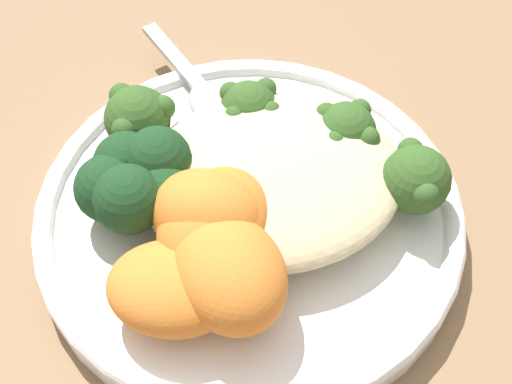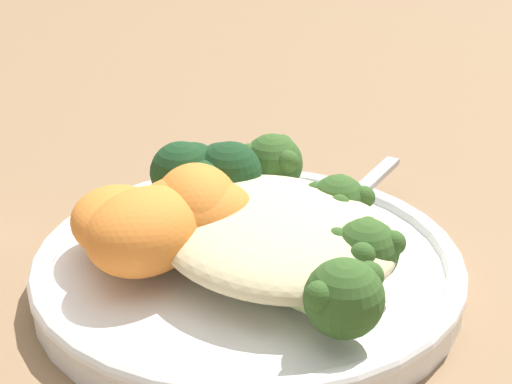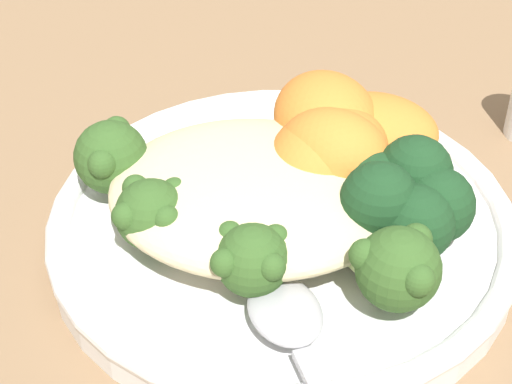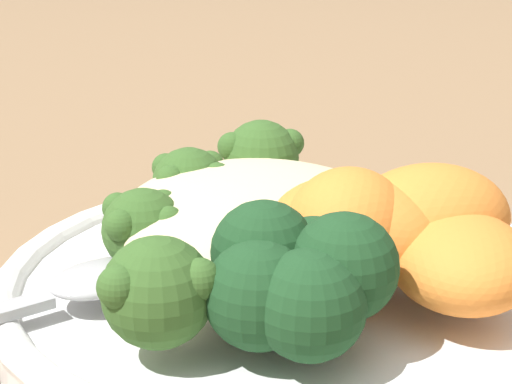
{
  "view_description": "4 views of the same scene",
  "coord_description": "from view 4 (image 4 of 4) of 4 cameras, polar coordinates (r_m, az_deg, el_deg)",
  "views": [
    {
      "loc": [
        0.06,
        0.29,
        0.4
      ],
      "look_at": [
        0.02,
        0.03,
        0.05
      ],
      "focal_mm": 60.0,
      "sensor_mm": 36.0,
      "label": 1
    },
    {
      "loc": [
        -0.31,
        0.25,
        0.25
      ],
      "look_at": [
        0.02,
        0.01,
        0.06
      ],
      "focal_mm": 60.0,
      "sensor_mm": 36.0,
      "label": 2
    },
    {
      "loc": [
        0.04,
        -0.31,
        0.29
      ],
      "look_at": [
        0.01,
        0.01,
        0.04
      ],
      "focal_mm": 60.0,
      "sensor_mm": 36.0,
      "label": 3
    },
    {
      "loc": [
        0.33,
        -0.06,
        0.16
      ],
      "look_at": [
        0.02,
        0.01,
        0.06
      ],
      "focal_mm": 60.0,
      "sensor_mm": 36.0,
      "label": 4
    }
  ],
  "objects": [
    {
      "name": "broccoli_stalk_2",
      "position": [
        0.34,
        -4.15,
        -2.73
      ],
      "size": [
        0.03,
        0.12,
        0.03
      ],
      "rotation": [
        0.0,
        0.0,
        4.64
      ],
      "color": "#ADC675",
      "rests_on": "plate"
    },
    {
      "name": "kale_tuft",
      "position": [
        0.28,
        2.81,
        -5.69
      ],
      "size": [
        0.06,
        0.07,
        0.04
      ],
      "color": "#193D1E",
      "rests_on": "plate"
    },
    {
      "name": "broccoli_stalk_3",
      "position": [
        0.29,
        -4.84,
        -6.3
      ],
      "size": [
        0.09,
        0.11,
        0.04
      ],
      "rotation": [
        0.0,
        0.0,
        5.35
      ],
      "color": "#ADC675",
      "rests_on": "plate"
    },
    {
      "name": "sweet_potato_chunk_2",
      "position": [
        0.32,
        6.13,
        -2.47
      ],
      "size": [
        0.07,
        0.07,
        0.05
      ],
      "primitive_type": "ellipsoid",
      "rotation": [
        0.0,
        0.0,
        5.8
      ],
      "color": "orange",
      "rests_on": "plate"
    },
    {
      "name": "ground_plane",
      "position": [
        0.37,
        -1.73,
        -7.02
      ],
      "size": [
        4.0,
        4.0,
        0.0
      ],
      "primitive_type": "plane",
      "color": "#846647"
    },
    {
      "name": "sweet_potato_chunk_1",
      "position": [
        0.34,
        11.42,
        -1.83
      ],
      "size": [
        0.07,
        0.08,
        0.04
      ],
      "primitive_type": "ellipsoid",
      "rotation": [
        0.0,
        0.0,
        1.85
      ],
      "color": "orange",
      "rests_on": "plate"
    },
    {
      "name": "plate",
      "position": [
        0.35,
        2.04,
        -6.41
      ],
      "size": [
        0.24,
        0.24,
        0.02
      ],
      "color": "white",
      "rests_on": "ground_plane"
    },
    {
      "name": "broccoli_stalk_1",
      "position": [
        0.38,
        -2.25,
        -0.38
      ],
      "size": [
        0.1,
        0.09,
        0.03
      ],
      "rotation": [
        0.0,
        0.0,
        3.89
      ],
      "color": "#ADC675",
      "rests_on": "plate"
    },
    {
      "name": "sweet_potato_chunk_0",
      "position": [
        0.33,
        6.63,
        -2.6
      ],
      "size": [
        0.08,
        0.09,
        0.04
      ],
      "primitive_type": "ellipsoid",
      "rotation": [
        0.0,
        0.0,
        4.07
      ],
      "color": "orange",
      "rests_on": "plate"
    },
    {
      "name": "broccoli_stalk_0",
      "position": [
        0.41,
        0.78,
        1.71
      ],
      "size": [
        0.11,
        0.04,
        0.04
      ],
      "rotation": [
        0.0,
        0.0,
        3.28
      ],
      "color": "#ADC675",
      "rests_on": "plate"
    },
    {
      "name": "spoon",
      "position": [
        0.33,
        -11.39,
        -6.03
      ],
      "size": [
        0.06,
        0.1,
        0.01
      ],
      "rotation": [
        0.0,
        0.0,
        5.14
      ],
      "color": "#A3A3A8",
      "rests_on": "plate"
    },
    {
      "name": "quinoa_mound",
      "position": [
        0.35,
        0.42,
        -1.79
      ],
      "size": [
        0.14,
        0.12,
        0.03
      ],
      "primitive_type": "ellipsoid",
      "color": "beige",
      "rests_on": "plate"
    },
    {
      "name": "sweet_potato_chunk_3",
      "position": [
        0.32,
        13.43,
        -4.45
      ],
      "size": [
        0.08,
        0.07,
        0.03
      ],
      "primitive_type": "ellipsoid",
      "rotation": [
        0.0,
        0.0,
        6.02
      ],
      "color": "orange",
      "rests_on": "plate"
    }
  ]
}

